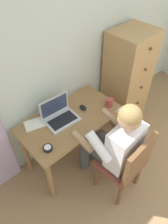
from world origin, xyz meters
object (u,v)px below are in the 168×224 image
object	(u,v)px
desk	(71,126)
coffee_mug	(109,102)
person_seated	(114,141)
desk_clock	(48,148)
chair	(126,163)
dresser	(127,79)
notebook_pad	(35,124)
computer_mouse	(83,107)
laptop	(59,115)

from	to	relation	value
desk	coffee_mug	distance (m)	0.50
person_seated	desk_clock	world-z (taller)	person_seated
chair	coffee_mug	bearing A→B (deg)	59.49
dresser	person_seated	bearing A→B (deg)	-148.21
desk	chair	xyz separation A→B (m)	(0.13, -0.68, -0.09)
person_seated	dresser	bearing A→B (deg)	31.79
person_seated	notebook_pad	distance (m)	0.82
dresser	computer_mouse	size ratio (longest dim) A/B	13.32
laptop	person_seated	bearing A→B (deg)	-70.10
dresser	computer_mouse	xyz separation A→B (m)	(-0.86, -0.06, 0.07)
desk	dresser	size ratio (longest dim) A/B	0.82
dresser	notebook_pad	world-z (taller)	dresser
dresser	computer_mouse	world-z (taller)	dresser
desk	desk_clock	distance (m)	0.46
computer_mouse	desk_clock	size ratio (longest dim) A/B	1.11
computer_mouse	coffee_mug	world-z (taller)	coffee_mug
desk	person_seated	world-z (taller)	person_seated
chair	person_seated	world-z (taller)	person_seated
desk	notebook_pad	world-z (taller)	notebook_pad
dresser	desk_clock	bearing A→B (deg)	-170.69
notebook_pad	coffee_mug	world-z (taller)	coffee_mug
chair	coffee_mug	xyz separation A→B (m)	(0.32, 0.54, 0.26)
dresser	notebook_pad	distance (m)	1.38
desk	notebook_pad	bearing A→B (deg)	150.17
coffee_mug	desk	bearing A→B (deg)	162.52
chair	notebook_pad	xyz separation A→B (m)	(-0.45, 0.87, 0.22)
desk	computer_mouse	distance (m)	0.24
desk	person_seated	bearing A→B (deg)	-76.11
desk_clock	notebook_pad	bearing A→B (deg)	76.25
notebook_pad	coffee_mug	bearing A→B (deg)	-5.33
notebook_pad	person_seated	bearing A→B (deg)	-39.23
coffee_mug	notebook_pad	bearing A→B (deg)	157.06
chair	desk_clock	bearing A→B (deg)	135.77
chair	person_seated	bearing A→B (deg)	92.29
chair	dresser	bearing A→B (deg)	39.46
chair	computer_mouse	world-z (taller)	chair
person_seated	desk_clock	distance (m)	0.63
person_seated	notebook_pad	bearing A→B (deg)	123.16
laptop	notebook_pad	xyz separation A→B (m)	(-0.24, 0.11, -0.05)
desk	dresser	distance (m)	1.06
notebook_pad	computer_mouse	bearing A→B (deg)	0.42
person_seated	coffee_mug	world-z (taller)	person_seated
computer_mouse	laptop	bearing A→B (deg)	179.45
chair	laptop	size ratio (longest dim) A/B	2.53
desk_clock	notebook_pad	size ratio (longest dim) A/B	0.43
computer_mouse	desk_clock	xyz separation A→B (m)	(-0.61, -0.18, -0.00)
chair	notebook_pad	world-z (taller)	chair
chair	notebook_pad	size ratio (longest dim) A/B	4.27
desk	laptop	distance (m)	0.20
desk_clock	laptop	bearing A→B (deg)	36.20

